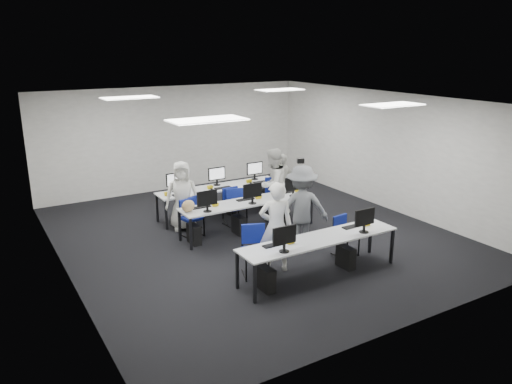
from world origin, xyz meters
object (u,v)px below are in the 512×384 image
desk_front (320,241)px  chair_0 (255,260)px  student_1 (273,184)px  student_0 (276,227)px  chair_7 (272,203)px  chair_6 (233,211)px  chair_4 (276,205)px  photographer (301,208)px  chair_5 (190,218)px  chair_2 (192,225)px  student_2 (182,196)px  chair_3 (235,214)px  desk_mid (248,203)px  chair_1 (345,243)px  student_3 (281,183)px

desk_front → chair_0: 1.24m
student_1 → student_0: bearing=37.5°
chair_7 → chair_6: bearing=166.5°
chair_4 → student_1: (-0.12, -0.04, 0.57)m
photographer → chair_5: bearing=-33.8°
chair_2 → student_2: bearing=77.4°
chair_6 → student_2: size_ratio=0.56×
chair_3 → student_1: size_ratio=0.51×
desk_front → chair_7: 3.72m
desk_front → chair_0: chair_0 is taller
photographer → desk_mid: bearing=-48.6°
chair_0 → chair_4: 3.28m
photographer → desk_front: bearing=92.1°
chair_1 → chair_2: chair_2 is taller
chair_6 → chair_7: chair_6 is taller
chair_0 → chair_2: 2.45m
chair_7 → student_1: bearing=-141.6°
chair_0 → student_1: student_1 is taller
chair_5 → student_3: 2.50m
student_0 → chair_3: bearing=-78.0°
desk_mid → chair_4: (1.09, 0.53, -0.37)m
chair_2 → chair_7: (2.42, 0.45, 0.00)m
desk_mid → chair_6: chair_6 is taller
chair_0 → student_1: (1.97, 2.49, 0.58)m
student_3 → student_2: bearing=171.2°
student_1 → student_2: student_1 is taller
student_2 → photographer: (1.66, -2.34, 0.09)m
chair_1 → chair_3: size_ratio=0.91×
desk_front → chair_2: 3.30m
chair_2 → student_0: 2.61m
chair_1 → student_0: size_ratio=0.47×
chair_2 → student_2: (0.01, 0.50, 0.54)m
student_0 → desk_mid: bearing=-82.5°
chair_2 → chair_5: size_ratio=1.01×
desk_mid → student_3: 1.61m
chair_6 → student_1: (0.95, -0.28, 0.59)m
photographer → chair_0: bearing=45.6°
chair_6 → student_1: student_1 is taller
chair_0 → student_0: 0.72m
chair_7 → student_3: student_3 is taller
chair_3 → photographer: bearing=-79.3°
chair_6 → chair_2: bearing=-150.7°
chair_1 → student_1: (-0.06, 2.63, 0.62)m
chair_4 → photographer: size_ratio=0.55×
chair_6 → student_3: 1.47m
chair_1 → student_3: student_3 is taller
student_2 → chair_4: bearing=11.8°
desk_front → chair_4: bearing=70.9°
chair_7 → student_2: (-2.41, 0.06, 0.54)m
chair_2 → chair_7: chair_7 is taller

